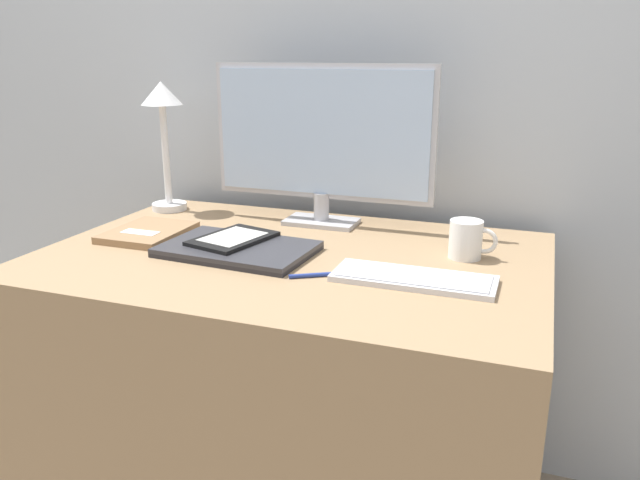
% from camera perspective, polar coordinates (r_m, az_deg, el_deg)
% --- Properties ---
extents(wall_back, '(3.60, 0.05, 2.40)m').
position_cam_1_polar(wall_back, '(1.81, 3.09, 16.69)').
color(wall_back, '#B2BCC6').
rests_on(wall_back, ground_plane).
extents(desk, '(1.15, 0.77, 0.76)m').
position_cam_1_polar(desk, '(1.60, -2.47, -14.20)').
color(desk, '#997A56').
rests_on(desk, ground_plane).
extents(monitor, '(0.60, 0.11, 0.42)m').
position_cam_1_polar(monitor, '(1.65, 0.16, 9.22)').
color(monitor, '#B7B7BC').
rests_on(monitor, desk).
extents(keyboard, '(0.33, 0.12, 0.01)m').
position_cam_1_polar(keyboard, '(1.28, 8.55, -3.48)').
color(keyboard, silver).
rests_on(keyboard, desk).
extents(laptop, '(0.35, 0.24, 0.02)m').
position_cam_1_polar(laptop, '(1.46, -7.52, -0.82)').
color(laptop, '#232328').
rests_on(laptop, desk).
extents(ereader, '(0.18, 0.22, 0.01)m').
position_cam_1_polar(ereader, '(1.49, -7.98, 0.15)').
color(ereader, black).
rests_on(ereader, laptop).
extents(desk_lamp, '(0.12, 0.12, 0.37)m').
position_cam_1_polar(desk_lamp, '(1.85, -14.14, 10.62)').
color(desk_lamp, white).
rests_on(desk_lamp, desk).
extents(notebook, '(0.17, 0.22, 0.02)m').
position_cam_1_polar(notebook, '(1.64, -15.44, 0.67)').
color(notebook, '#93704C').
rests_on(notebook, desk).
extents(coffee_mug, '(0.11, 0.07, 0.09)m').
position_cam_1_polar(coffee_mug, '(1.44, 13.28, 0.05)').
color(coffee_mug, white).
rests_on(coffee_mug, desk).
extents(pen, '(0.13, 0.08, 0.01)m').
position_cam_1_polar(pen, '(1.30, 0.30, -3.17)').
color(pen, navy).
rests_on(pen, desk).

